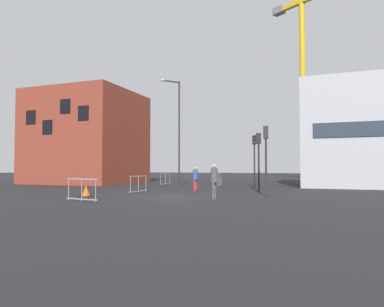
{
  "coord_description": "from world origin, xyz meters",
  "views": [
    {
      "loc": [
        7.48,
        -16.98,
        1.61
      ],
      "look_at": [
        0.0,
        3.3,
        2.48
      ],
      "focal_mm": 31.94,
      "sensor_mm": 36.0,
      "label": 1
    }
  ],
  "objects_px": {
    "traffic_light_island": "(259,152)",
    "traffic_light_far": "(254,153)",
    "construction_crane": "(303,64)",
    "pedestrian_walking": "(214,179)",
    "pedestrian_waiting": "(195,177)",
    "streetlamp_tall": "(177,125)",
    "traffic_light_near": "(266,149)",
    "traffic_cone_orange": "(86,191)"
  },
  "relations": [
    {
      "from": "traffic_light_near",
      "to": "traffic_cone_orange",
      "type": "bearing_deg",
      "value": -159.27
    },
    {
      "from": "pedestrian_walking",
      "to": "traffic_cone_orange",
      "type": "bearing_deg",
      "value": -173.85
    },
    {
      "from": "pedestrian_walking",
      "to": "construction_crane",
      "type": "bearing_deg",
      "value": 85.34
    },
    {
      "from": "pedestrian_walking",
      "to": "pedestrian_waiting",
      "type": "height_order",
      "value": "pedestrian_walking"
    },
    {
      "from": "construction_crane",
      "to": "traffic_light_far",
      "type": "xyz_separation_m",
      "value": [
        -2.79,
        -27.45,
        -14.63
      ]
    },
    {
      "from": "traffic_light_island",
      "to": "pedestrian_waiting",
      "type": "height_order",
      "value": "traffic_light_island"
    },
    {
      "from": "traffic_light_island",
      "to": "traffic_cone_orange",
      "type": "bearing_deg",
      "value": -141.22
    },
    {
      "from": "streetlamp_tall",
      "to": "traffic_light_far",
      "type": "xyz_separation_m",
      "value": [
        6.53,
        -0.04,
        -2.42
      ]
    },
    {
      "from": "traffic_light_island",
      "to": "traffic_light_far",
      "type": "bearing_deg",
      "value": 103.47
    },
    {
      "from": "traffic_light_far",
      "to": "pedestrian_walking",
      "type": "distance_m",
      "value": 10.25
    },
    {
      "from": "traffic_light_near",
      "to": "pedestrian_waiting",
      "type": "xyz_separation_m",
      "value": [
        -5.09,
        2.55,
        -1.67
      ]
    },
    {
      "from": "streetlamp_tall",
      "to": "traffic_light_near",
      "type": "distance_m",
      "value": 11.51
    },
    {
      "from": "streetlamp_tall",
      "to": "traffic_cone_orange",
      "type": "distance_m",
      "value": 11.99
    },
    {
      "from": "pedestrian_waiting",
      "to": "traffic_cone_orange",
      "type": "distance_m",
      "value": 7.44
    },
    {
      "from": "construction_crane",
      "to": "traffic_light_island",
      "type": "xyz_separation_m",
      "value": [
        -1.8,
        -31.57,
        -14.78
      ]
    },
    {
      "from": "streetlamp_tall",
      "to": "pedestrian_walking",
      "type": "relative_size",
      "value": 5.01
    },
    {
      "from": "traffic_light_near",
      "to": "traffic_cone_orange",
      "type": "xyz_separation_m",
      "value": [
        -9.33,
        -3.53,
        -2.33
      ]
    },
    {
      "from": "construction_crane",
      "to": "streetlamp_tall",
      "type": "distance_m",
      "value": 31.42
    },
    {
      "from": "streetlamp_tall",
      "to": "traffic_light_island",
      "type": "bearing_deg",
      "value": -29.0
    },
    {
      "from": "construction_crane",
      "to": "pedestrian_waiting",
      "type": "height_order",
      "value": "construction_crane"
    },
    {
      "from": "traffic_light_near",
      "to": "traffic_cone_orange",
      "type": "height_order",
      "value": "traffic_light_near"
    },
    {
      "from": "construction_crane",
      "to": "pedestrian_walking",
      "type": "relative_size",
      "value": 15.51
    },
    {
      "from": "traffic_light_near",
      "to": "traffic_light_far",
      "type": "distance_m",
      "value": 7.59
    },
    {
      "from": "construction_crane",
      "to": "traffic_light_island",
      "type": "bearing_deg",
      "value": -93.27
    },
    {
      "from": "traffic_cone_orange",
      "to": "traffic_light_far",
      "type": "bearing_deg",
      "value": 55.73
    },
    {
      "from": "traffic_light_far",
      "to": "pedestrian_walking",
      "type": "xyz_separation_m",
      "value": [
        -0.27,
        -10.11,
        -1.7
      ]
    },
    {
      "from": "traffic_light_far",
      "to": "pedestrian_waiting",
      "type": "relative_size",
      "value": 2.48
    },
    {
      "from": "traffic_light_far",
      "to": "traffic_cone_orange",
      "type": "height_order",
      "value": "traffic_light_far"
    },
    {
      "from": "construction_crane",
      "to": "traffic_light_near",
      "type": "xyz_separation_m",
      "value": [
        -0.87,
        -34.79,
        -14.74
      ]
    },
    {
      "from": "traffic_light_island",
      "to": "pedestrian_walking",
      "type": "distance_m",
      "value": 6.3
    },
    {
      "from": "construction_crane",
      "to": "streetlamp_tall",
      "type": "height_order",
      "value": "construction_crane"
    },
    {
      "from": "streetlamp_tall",
      "to": "pedestrian_waiting",
      "type": "height_order",
      "value": "streetlamp_tall"
    },
    {
      "from": "streetlamp_tall",
      "to": "traffic_cone_orange",
      "type": "xyz_separation_m",
      "value": [
        -0.88,
        -10.92,
        -4.87
      ]
    },
    {
      "from": "traffic_light_island",
      "to": "pedestrian_walking",
      "type": "relative_size",
      "value": 2.15
    },
    {
      "from": "construction_crane",
      "to": "pedestrian_waiting",
      "type": "distance_m",
      "value": 36.67
    },
    {
      "from": "traffic_light_near",
      "to": "traffic_light_island",
      "type": "xyz_separation_m",
      "value": [
        -0.93,
        3.22,
        -0.03
      ]
    },
    {
      "from": "streetlamp_tall",
      "to": "traffic_light_island",
      "type": "distance_m",
      "value": 8.98
    },
    {
      "from": "streetlamp_tall",
      "to": "traffic_light_far",
      "type": "distance_m",
      "value": 6.97
    },
    {
      "from": "pedestrian_waiting",
      "to": "traffic_light_far",
      "type": "bearing_deg",
      "value": 56.57
    },
    {
      "from": "construction_crane",
      "to": "traffic_light_far",
      "type": "distance_m",
      "value": 31.23
    },
    {
      "from": "construction_crane",
      "to": "pedestrian_walking",
      "type": "xyz_separation_m",
      "value": [
        -3.06,
        -37.56,
        -16.33
      ]
    },
    {
      "from": "traffic_light_near",
      "to": "pedestrian_waiting",
      "type": "bearing_deg",
      "value": 153.39
    }
  ]
}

